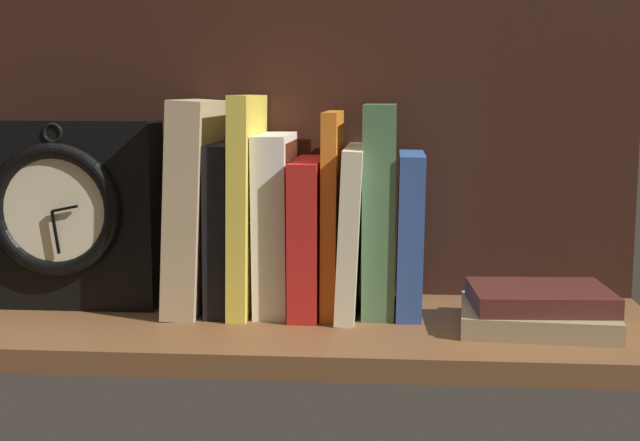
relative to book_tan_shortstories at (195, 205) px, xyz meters
The scene contains 13 objects.
ground_plane 18.26cm from the book_tan_shortstories, 23.21° to the right, with size 83.74×29.02×2.50cm, color brown.
back_panel 16.62cm from the book_tan_shortstories, 38.88° to the left, with size 83.74×1.20×40.94cm, color black.
book_tan_shortstories is the anchor object (origin of this frame).
book_black_skeptic 4.33cm from the book_tan_shortstories, ahead, with size 2.57×14.10×19.61cm, color black.
book_yellow_seinlanguage 6.24cm from the book_tan_shortstories, ahead, with size 2.22×15.88×25.15cm, color gold.
book_white_catcher 9.75cm from the book_tan_shortstories, ahead, with size 3.82×13.18×20.67cm, color silver.
book_red_requiem 13.84cm from the book_tan_shortstories, ahead, with size 3.31×15.74×17.76cm, color red.
book_orange_pandolfini 16.25cm from the book_tan_shortstories, ahead, with size 1.73×13.71×23.30cm, color orange.
book_cream_twain 18.69cm from the book_tan_shortstories, ahead, with size 2.20×16.96×19.23cm, color beige.
book_green_romantic 21.74cm from the book_tan_shortstories, ahead, with size 3.69×12.05×24.12cm, color #476B44.
book_blue_modern 25.49cm from the book_tan_shortstories, ahead, with size 2.86×12.87×18.54cm, color #2D4C8E.
framed_clock 15.65cm from the book_tan_shortstories, behind, with size 22.26×7.78×22.26cm.
book_stack_side 41.06cm from the book_tan_shortstories, ahead, with size 17.38×14.71×4.45cm.
Camera 1 is at (12.06, -96.97, 25.56)cm, focal length 49.54 mm.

